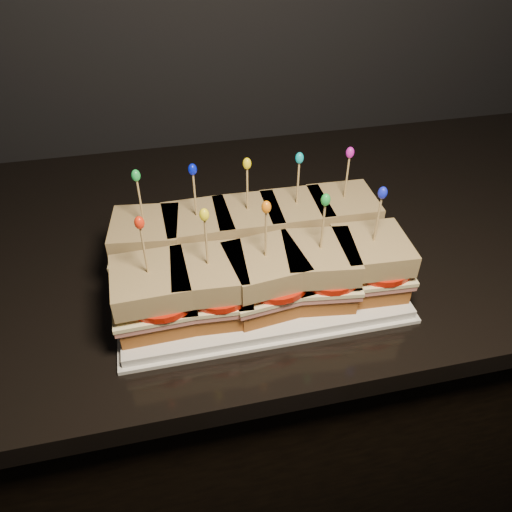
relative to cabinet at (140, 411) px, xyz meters
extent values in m
cube|color=black|center=(0.00, 0.00, 0.00)|extent=(2.62, 0.67, 0.86)
cube|color=black|center=(0.00, 0.00, 0.45)|extent=(2.66, 0.71, 0.03)
cube|color=white|center=(0.23, -0.15, 0.47)|extent=(0.40, 0.25, 0.02)
cube|color=white|center=(0.23, -0.15, 0.47)|extent=(0.41, 0.26, 0.01)
cube|color=brown|center=(0.08, -0.09, 0.49)|extent=(0.10, 0.10, 0.03)
cube|color=#B05D53|center=(0.08, -0.09, 0.51)|extent=(0.11, 0.11, 0.01)
cube|color=#FCEFAC|center=(0.08, -0.09, 0.52)|extent=(0.12, 0.11, 0.01)
cylinder|color=red|center=(0.09, -0.10, 0.53)|extent=(0.09, 0.09, 0.01)
cube|color=#5A3511|center=(0.08, -0.09, 0.55)|extent=(0.11, 0.11, 0.03)
cylinder|color=tan|center=(0.08, -0.09, 0.59)|extent=(0.00, 0.00, 0.09)
ellipsoid|color=green|center=(0.08, -0.09, 0.64)|extent=(0.01, 0.01, 0.02)
cube|color=brown|center=(0.16, -0.09, 0.49)|extent=(0.10, 0.10, 0.03)
cube|color=#B05D53|center=(0.16, -0.09, 0.51)|extent=(0.11, 0.10, 0.01)
cube|color=#FCEFAC|center=(0.16, -0.09, 0.52)|extent=(0.11, 0.10, 0.01)
cylinder|color=red|center=(0.17, -0.10, 0.53)|extent=(0.09, 0.09, 0.01)
cube|color=#5A3511|center=(0.16, -0.09, 0.55)|extent=(0.10, 0.10, 0.03)
cylinder|color=tan|center=(0.16, -0.09, 0.59)|extent=(0.00, 0.00, 0.09)
ellipsoid|color=#0713D8|center=(0.16, -0.09, 0.64)|extent=(0.01, 0.01, 0.02)
cube|color=brown|center=(0.23, -0.09, 0.49)|extent=(0.10, 0.10, 0.03)
cube|color=#B05D53|center=(0.23, -0.09, 0.51)|extent=(0.11, 0.10, 0.01)
cube|color=#FCEFAC|center=(0.23, -0.09, 0.52)|extent=(0.11, 0.10, 0.01)
cylinder|color=red|center=(0.25, -0.10, 0.53)|extent=(0.09, 0.09, 0.01)
cube|color=#5A3511|center=(0.23, -0.09, 0.55)|extent=(0.10, 0.10, 0.03)
cylinder|color=tan|center=(0.23, -0.09, 0.59)|extent=(0.00, 0.00, 0.09)
ellipsoid|color=yellow|center=(0.23, -0.09, 0.64)|extent=(0.01, 0.01, 0.02)
cube|color=brown|center=(0.31, -0.09, 0.49)|extent=(0.10, 0.10, 0.03)
cube|color=#B05D53|center=(0.31, -0.09, 0.51)|extent=(0.11, 0.10, 0.01)
cube|color=#FCEFAC|center=(0.31, -0.09, 0.52)|extent=(0.11, 0.10, 0.01)
cylinder|color=red|center=(0.32, -0.10, 0.53)|extent=(0.09, 0.09, 0.01)
cube|color=#5A3511|center=(0.31, -0.09, 0.55)|extent=(0.10, 0.10, 0.03)
cylinder|color=tan|center=(0.31, -0.09, 0.59)|extent=(0.00, 0.00, 0.09)
ellipsoid|color=#08A6B4|center=(0.31, -0.09, 0.64)|extent=(0.01, 0.01, 0.02)
cube|color=brown|center=(0.38, -0.09, 0.49)|extent=(0.10, 0.10, 0.03)
cube|color=#B05D53|center=(0.38, -0.09, 0.51)|extent=(0.11, 0.10, 0.01)
cube|color=#FCEFAC|center=(0.38, -0.09, 0.52)|extent=(0.11, 0.10, 0.01)
cylinder|color=red|center=(0.40, -0.10, 0.53)|extent=(0.09, 0.09, 0.01)
cube|color=#5A3511|center=(0.38, -0.09, 0.55)|extent=(0.10, 0.10, 0.03)
cylinder|color=tan|center=(0.38, -0.09, 0.59)|extent=(0.00, 0.00, 0.09)
ellipsoid|color=#C716AE|center=(0.38, -0.09, 0.64)|extent=(0.01, 0.01, 0.02)
cube|color=brown|center=(0.08, -0.21, 0.49)|extent=(0.10, 0.10, 0.03)
cube|color=#B05D53|center=(0.08, -0.21, 0.51)|extent=(0.11, 0.10, 0.01)
cube|color=#FCEFAC|center=(0.08, -0.21, 0.52)|extent=(0.11, 0.10, 0.01)
cylinder|color=red|center=(0.09, -0.21, 0.53)|extent=(0.09, 0.09, 0.01)
cube|color=#5A3511|center=(0.08, -0.21, 0.55)|extent=(0.10, 0.10, 0.03)
cylinder|color=tan|center=(0.08, -0.21, 0.59)|extent=(0.00, 0.00, 0.09)
ellipsoid|color=red|center=(0.08, -0.21, 0.64)|extent=(0.01, 0.01, 0.02)
cube|color=brown|center=(0.16, -0.21, 0.49)|extent=(0.10, 0.10, 0.03)
cube|color=#B05D53|center=(0.16, -0.21, 0.51)|extent=(0.11, 0.11, 0.01)
cube|color=#FCEFAC|center=(0.16, -0.21, 0.52)|extent=(0.11, 0.11, 0.01)
cylinder|color=red|center=(0.17, -0.21, 0.53)|extent=(0.09, 0.09, 0.01)
cube|color=#5A3511|center=(0.16, -0.21, 0.55)|extent=(0.10, 0.10, 0.03)
cylinder|color=tan|center=(0.16, -0.21, 0.59)|extent=(0.00, 0.00, 0.09)
ellipsoid|color=yellow|center=(0.16, -0.21, 0.64)|extent=(0.01, 0.01, 0.02)
cube|color=brown|center=(0.23, -0.21, 0.49)|extent=(0.10, 0.10, 0.03)
cube|color=#B05D53|center=(0.23, -0.21, 0.51)|extent=(0.11, 0.11, 0.01)
cube|color=#FCEFAC|center=(0.23, -0.21, 0.52)|extent=(0.12, 0.11, 0.01)
cylinder|color=red|center=(0.25, -0.21, 0.53)|extent=(0.09, 0.09, 0.01)
cube|color=#5A3511|center=(0.23, -0.21, 0.55)|extent=(0.11, 0.11, 0.03)
cylinder|color=tan|center=(0.23, -0.21, 0.59)|extent=(0.00, 0.00, 0.09)
ellipsoid|color=orange|center=(0.23, -0.21, 0.64)|extent=(0.01, 0.01, 0.02)
cube|color=brown|center=(0.31, -0.21, 0.49)|extent=(0.11, 0.11, 0.03)
cube|color=#B05D53|center=(0.31, -0.21, 0.51)|extent=(0.12, 0.11, 0.01)
cube|color=#FCEFAC|center=(0.31, -0.21, 0.52)|extent=(0.12, 0.11, 0.01)
cylinder|color=red|center=(0.32, -0.21, 0.53)|extent=(0.09, 0.09, 0.01)
cube|color=#5A3511|center=(0.31, -0.21, 0.55)|extent=(0.11, 0.11, 0.03)
cylinder|color=tan|center=(0.31, -0.21, 0.59)|extent=(0.00, 0.00, 0.09)
ellipsoid|color=green|center=(0.31, -0.21, 0.64)|extent=(0.01, 0.01, 0.02)
cube|color=brown|center=(0.38, -0.21, 0.49)|extent=(0.10, 0.10, 0.03)
cube|color=#B05D53|center=(0.38, -0.21, 0.51)|extent=(0.11, 0.11, 0.01)
cube|color=#FCEFAC|center=(0.38, -0.21, 0.52)|extent=(0.11, 0.11, 0.01)
cylinder|color=red|center=(0.40, -0.21, 0.53)|extent=(0.09, 0.09, 0.01)
cube|color=#5A3511|center=(0.38, -0.21, 0.55)|extent=(0.10, 0.10, 0.03)
cylinder|color=tan|center=(0.38, -0.21, 0.59)|extent=(0.00, 0.00, 0.09)
ellipsoid|color=#131EDE|center=(0.38, -0.21, 0.64)|extent=(0.01, 0.01, 0.02)
camera|label=1|loc=(0.11, -0.70, 0.97)|focal=35.00mm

